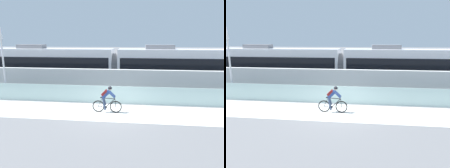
% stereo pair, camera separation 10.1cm
% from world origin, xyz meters
% --- Properties ---
extents(ground_plane, '(200.00, 200.00, 0.00)m').
position_xyz_m(ground_plane, '(0.00, 0.00, 0.00)').
color(ground_plane, slate).
extents(bike_path_deck, '(32.00, 3.20, 0.01)m').
position_xyz_m(bike_path_deck, '(0.00, 0.00, 0.01)').
color(bike_path_deck, beige).
rests_on(bike_path_deck, ground).
extents(glass_parapet, '(32.00, 0.05, 1.21)m').
position_xyz_m(glass_parapet, '(0.00, 1.85, 0.61)').
color(glass_parapet, silver).
rests_on(glass_parapet, ground).
extents(concrete_barrier_wall, '(32.00, 0.36, 2.09)m').
position_xyz_m(concrete_barrier_wall, '(0.00, 3.65, 1.05)').
color(concrete_barrier_wall, silver).
rests_on(concrete_barrier_wall, ground).
extents(tram_rail_near, '(32.00, 0.08, 0.01)m').
position_xyz_m(tram_rail_near, '(0.00, 6.13, 0.00)').
color(tram_rail_near, '#595654').
rests_on(tram_rail_near, ground).
extents(tram_rail_far, '(32.00, 0.08, 0.01)m').
position_xyz_m(tram_rail_far, '(0.00, 7.57, 0.00)').
color(tram_rail_far, '#595654').
rests_on(tram_rail_far, ground).
extents(tram, '(22.56, 2.54, 3.81)m').
position_xyz_m(tram, '(-0.50, 6.85, 1.89)').
color(tram, silver).
rests_on(tram, ground).
extents(cyclist_on_bike, '(1.77, 0.58, 1.61)m').
position_xyz_m(cyclist_on_bike, '(-0.29, -0.00, 0.80)').
color(cyclist_on_bike, black).
rests_on(cyclist_on_bike, ground).
extents(lamp_post_antenna, '(0.28, 0.28, 5.20)m').
position_xyz_m(lamp_post_antenna, '(-8.06, 2.15, 3.29)').
color(lamp_post_antenna, gray).
rests_on(lamp_post_antenna, ground).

